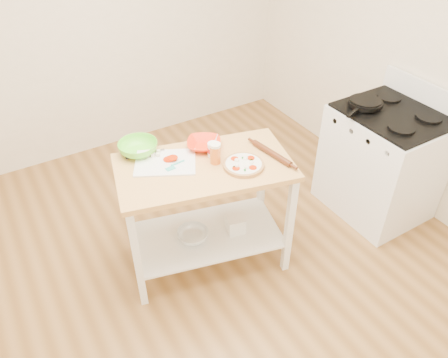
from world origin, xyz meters
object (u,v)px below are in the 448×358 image
green_bowl (138,148)px  cutting_board (165,162)px  gas_stove (382,162)px  shelf_glass_bowl (193,235)px  spatula (174,165)px  orange_bowl (204,144)px  shelf_bin (235,224)px  beer_pint (215,153)px  knife (140,155)px  skillet (365,103)px  prep_island (205,194)px  rolling_pin (272,153)px  pizza (243,165)px  yogurt_tub (213,149)px

green_bowl → cutting_board: bearing=-61.8°
gas_stove → shelf_glass_bowl: (-1.69, 0.21, -0.18)m
spatula → orange_bowl: (0.28, 0.11, 0.01)m
shelf_bin → gas_stove: bearing=-5.2°
spatula → green_bowl: (-0.14, 0.28, 0.03)m
beer_pint → shelf_glass_bowl: beer_pint is taller
knife → cutting_board: bearing=-41.3°
green_bowl → shelf_bin: bearing=-39.5°
gas_stove → skillet: size_ratio=2.68×
gas_stove → spatula: bearing=170.6°
skillet → cutting_board: bearing=155.3°
cutting_board → orange_bowl: (0.31, 0.03, 0.02)m
prep_island → spatula: bearing=157.0°
rolling_pin → orange_bowl: bearing=136.9°
orange_bowl → shelf_bin: (0.11, -0.26, -0.60)m
pizza → shelf_glass_bowl: 0.72m
yogurt_tub → shelf_bin: bearing=-55.6°
cutting_board → spatula: cutting_board is taller
beer_pint → prep_island: bearing=170.1°
gas_stove → rolling_pin: gas_stove is taller
knife → orange_bowl: bearing=-5.5°
cutting_board → rolling_pin: bearing=3.0°
prep_island → rolling_pin: 0.54m
yogurt_tub → rolling_pin: 0.40m
prep_island → shelf_bin: (0.21, -0.08, -0.32)m
skillet → orange_bowl: size_ratio=1.77×
knife → rolling_pin: bearing=-19.3°
yogurt_tub → beer_pint: bearing=-111.7°
skillet → shelf_glass_bowl: 1.70m
gas_stove → pizza: (-1.36, 0.05, 0.44)m
pizza → orange_bowl: size_ratio=1.16×
knife → yogurt_tub: (0.44, -0.24, 0.03)m
spatula → beer_pint: beer_pint is taller
skillet → knife: skillet is taller
prep_island → knife: size_ratio=4.75×
orange_bowl → shelf_glass_bowl: orange_bowl is taller
prep_island → beer_pint: (0.08, -0.01, 0.33)m
skillet → spatula: 1.63m
pizza → spatula: 0.46m
gas_stove → knife: gas_stove is taller
knife → yogurt_tub: bearing=-18.2°
pizza → shelf_bin: 0.60m
orange_bowl → shelf_bin: size_ratio=1.82×
shelf_bin → orange_bowl: bearing=112.4°
orange_bowl → spatula: bearing=-159.3°
knife → orange_bowl: 0.45m
prep_island → skillet: bearing=-0.4°
prep_island → cutting_board: bearing=143.3°
cutting_board → orange_bowl: orange_bowl is taller
cutting_board → yogurt_tub: (0.32, -0.09, 0.04)m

